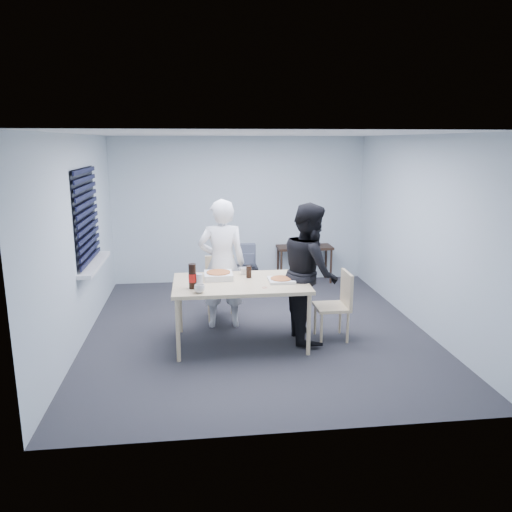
{
  "coord_description": "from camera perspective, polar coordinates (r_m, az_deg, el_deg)",
  "views": [
    {
      "loc": [
        -0.78,
        -6.37,
        2.51
      ],
      "look_at": [
        0.01,
        0.1,
        1.01
      ],
      "focal_mm": 35.0,
      "sensor_mm": 36.0,
      "label": 1
    }
  ],
  "objects": [
    {
      "name": "pizza_box_b",
      "position": [
        6.21,
        2.9,
        -2.73
      ],
      "size": [
        0.31,
        0.31,
        0.04
      ],
      "rotation": [
        0.0,
        0.0,
        0.06
      ],
      "color": "white",
      "rests_on": "dining_table"
    },
    {
      "name": "soda_bottle",
      "position": [
        5.93,
        -7.28,
        -2.35
      ],
      "size": [
        0.09,
        0.09,
        0.3
      ],
      "rotation": [
        0.0,
        0.0,
        -0.23
      ],
      "color": "black",
      "rests_on": "dining_table"
    },
    {
      "name": "black_box",
      "position": [
        9.12,
        6.89,
        1.37
      ],
      "size": [
        0.14,
        0.11,
        0.06
      ],
      "primitive_type": "cube",
      "rotation": [
        0.0,
        0.0,
        -0.12
      ],
      "color": "black",
      "rests_on": "side_table"
    },
    {
      "name": "papers",
      "position": [
        9.04,
        4.62,
        1.14
      ],
      "size": [
        0.35,
        0.4,
        0.01
      ],
      "primitive_type": "cube",
      "rotation": [
        0.0,
        0.0,
        -0.42
      ],
      "color": "white",
      "rests_on": "side_table"
    },
    {
      "name": "mug_b",
      "position": [
        6.52,
        -1.38,
        -1.73
      ],
      "size": [
        0.1,
        0.1,
        0.09
      ],
      "primitive_type": "imported",
      "color": "silver",
      "rests_on": "dining_table"
    },
    {
      "name": "chair_right",
      "position": [
        6.51,
        9.39,
        -5.06
      ],
      "size": [
        0.42,
        0.42,
        0.89
      ],
      "color": "beige",
      "rests_on": "ground"
    },
    {
      "name": "chair_far",
      "position": [
        7.24,
        -4.11,
        -3.05
      ],
      "size": [
        0.42,
        0.42,
        0.89
      ],
      "color": "beige",
      "rests_on": "ground"
    },
    {
      "name": "plastic_cups",
      "position": [
        5.92,
        -6.47,
        -2.89
      ],
      "size": [
        0.1,
        0.1,
        0.18
      ],
      "primitive_type": "cylinder",
      "rotation": [
        0.0,
        0.0,
        0.35
      ],
      "color": "silver",
      "rests_on": "dining_table"
    },
    {
      "name": "backpack",
      "position": [
        8.33,
        -1.01,
        0.06
      ],
      "size": [
        0.27,
        0.2,
        0.38
      ],
      "rotation": [
        0.0,
        0.0,
        0.36
      ],
      "color": "slate",
      "rests_on": "stool"
    },
    {
      "name": "side_table",
      "position": [
        9.08,
        5.56,
        0.65
      ],
      "size": [
        0.99,
        0.44,
        0.66
      ],
      "color": "#2F1F14",
      "rests_on": "ground"
    },
    {
      "name": "mug_a",
      "position": [
        5.78,
        -6.47,
        -3.73
      ],
      "size": [
        0.17,
        0.17,
        0.1
      ],
      "primitive_type": "imported",
      "rotation": [
        0.0,
        0.0,
        0.52
      ],
      "color": "silver",
      "rests_on": "dining_table"
    },
    {
      "name": "stool",
      "position": [
        8.41,
        -1.01,
        -1.89
      ],
      "size": [
        0.33,
        0.33,
        0.46
      ],
      "color": "black",
      "rests_on": "ground"
    },
    {
      "name": "room",
      "position": [
        7.0,
        -18.56,
        3.53
      ],
      "size": [
        5.0,
        5.0,
        5.0
      ],
      "color": "#2E2E33",
      "rests_on": "ground"
    },
    {
      "name": "rubber_band",
      "position": [
        5.95,
        1.0,
        -3.63
      ],
      "size": [
        0.06,
        0.06,
        0.0
      ],
      "primitive_type": "torus",
      "rotation": [
        0.0,
        0.0,
        -0.09
      ],
      "color": "red",
      "rests_on": "dining_table"
    },
    {
      "name": "pizza_box_a",
      "position": [
        6.35,
        -4.32,
        -2.21
      ],
      "size": [
        0.35,
        0.35,
        0.09
      ],
      "rotation": [
        0.0,
        0.0,
        -0.2
      ],
      "color": "white",
      "rests_on": "dining_table"
    },
    {
      "name": "person_white",
      "position": [
        6.78,
        -3.91,
        -0.91
      ],
      "size": [
        0.65,
        0.42,
        1.77
      ],
      "primitive_type": "imported",
      "rotation": [
        0.0,
        0.0,
        3.14
      ],
      "color": "white",
      "rests_on": "ground"
    },
    {
      "name": "person_black",
      "position": [
        6.38,
        6.14,
        -1.84
      ],
      "size": [
        0.47,
        0.86,
        1.77
      ],
      "primitive_type": "imported",
      "rotation": [
        0.0,
        0.0,
        1.57
      ],
      "color": "black",
      "rests_on": "ground"
    },
    {
      "name": "dining_table",
      "position": [
        6.21,
        -1.78,
        -3.48
      ],
      "size": [
        1.66,
        1.05,
        0.81
      ],
      "color": "beige",
      "rests_on": "ground"
    },
    {
      "name": "cola_glass",
      "position": [
        6.36,
        -0.83,
        -1.82
      ],
      "size": [
        0.08,
        0.08,
        0.15
      ],
      "primitive_type": "cylinder",
      "rotation": [
        0.0,
        0.0,
        -0.19
      ],
      "color": "black",
      "rests_on": "dining_table"
    }
  ]
}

